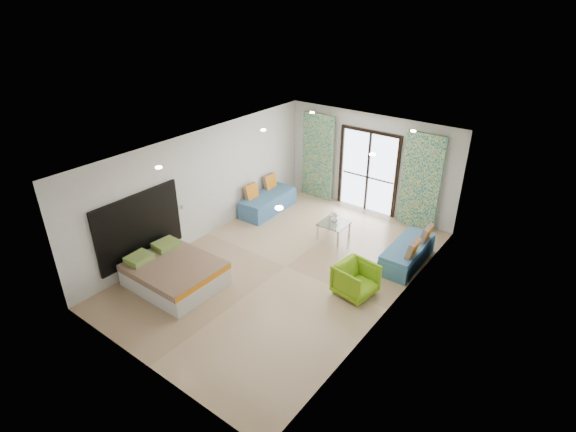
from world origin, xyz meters
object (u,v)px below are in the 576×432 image
Objects in this scene: bed at (174,273)px; daybed_right at (408,253)px; daybed_left at (268,202)px; armchair at (356,278)px; coffee_table at (334,225)px.

bed is 1.06× the size of daybed_right.
daybed_right is (3.59, 3.70, -0.00)m from bed.
daybed_left is 1.05× the size of daybed_right.
daybed_left reaches higher than daybed_right.
daybed_left is 4.30m from armchair.
armchair is at bearing -47.04° from coffee_table.
daybed_right reaches higher than coffee_table.
daybed_left is at bearing 174.21° from coffee_table.
armchair is (3.21, 1.98, 0.11)m from bed.
coffee_table is (-1.93, -0.05, 0.12)m from daybed_right.
coffee_table reaches higher than bed.
armchair is at bearing -28.25° from daybed_left.
bed is 5.16m from daybed_right.
daybed_left is (-0.64, 3.88, 0.01)m from bed.
bed is 1.01× the size of daybed_left.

